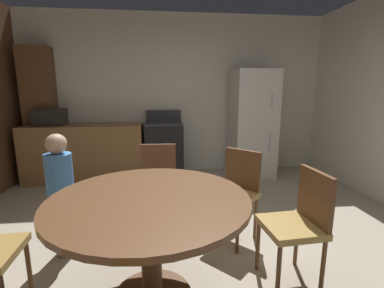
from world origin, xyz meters
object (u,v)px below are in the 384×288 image
oven_range (164,149)px  person_child (61,192)px  chair_north (158,180)px  refrigerator (252,124)px  chair_east (299,220)px  dining_table (150,218)px  chair_northeast (236,189)px  microwave (50,117)px

oven_range → person_child: size_ratio=1.01×
chair_north → refrigerator: bearing=138.0°
refrigerator → chair_north: refrigerator is taller
chair_north → chair_east: same height
chair_east → chair_north: bearing=-48.0°
dining_table → person_child: person_child is taller
chair_east → chair_northeast: size_ratio=1.00×
chair_east → dining_table: bearing=0.0°
refrigerator → chair_north: size_ratio=2.02×
dining_table → chair_north: (0.04, 1.09, -0.11)m
chair_northeast → chair_east: bearing=70.3°
refrigerator → dining_table: refrigerator is taller
refrigerator → person_child: size_ratio=1.61×
refrigerator → chair_east: refrigerator is taller
chair_north → person_child: bearing=-58.7°
chair_north → person_child: (-0.82, -0.46, 0.08)m
dining_table → person_child: size_ratio=1.20×
oven_range → chair_north: size_ratio=1.26×
chair_north → oven_range: bearing=179.2°
dining_table → chair_east: size_ratio=1.51×
person_child → chair_north: bearing=68.0°
dining_table → chair_north: bearing=87.9°
microwave → chair_north: bearing=-44.7°
dining_table → chair_northeast: chair_northeast is taller
chair_north → chair_east: size_ratio=1.00×
microwave → chair_east: 3.86m
chair_northeast → person_child: size_ratio=0.80×
oven_range → dining_table: size_ratio=0.84×
refrigerator → oven_range: bearing=177.9°
oven_range → chair_north: oven_range is taller
refrigerator → dining_table: bearing=-120.7°
chair_northeast → dining_table: bearing=0.0°
oven_range → dining_table: oven_range is taller
chair_northeast → person_child: person_child is taller
chair_northeast → person_child: 1.58m
oven_range → chair_north: 1.67m
chair_north → person_child: 0.95m
chair_north → person_child: size_ratio=0.80×
refrigerator → chair_northeast: refrigerator is taller
microwave → dining_table: 3.23m
dining_table → chair_east: (1.09, 0.08, -0.11)m
refrigerator → chair_northeast: bearing=-112.5°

